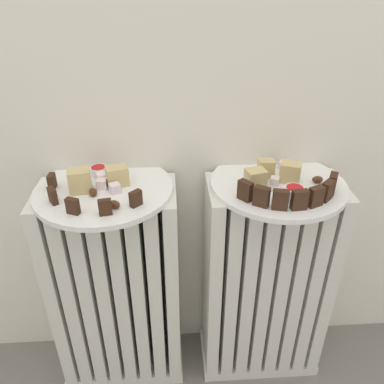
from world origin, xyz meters
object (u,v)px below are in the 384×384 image
(radiator_left, at_px, (118,291))
(fork, at_px, (280,195))
(plate_left, at_px, (104,190))
(jam_bowl_right, at_px, (294,191))
(jam_bowl_left, at_px, (99,171))
(radiator_right, at_px, (265,284))
(plate_right, at_px, (278,184))

(radiator_left, distance_m, fork, 0.50)
(plate_left, relative_size, jam_bowl_right, 6.99)
(radiator_left, bearing_deg, jam_bowl_left, 107.19)
(radiator_right, bearing_deg, radiator_left, 180.00)
(jam_bowl_left, distance_m, fork, 0.42)
(fork, bearing_deg, jam_bowl_right, 1.68)
(fork, bearing_deg, jam_bowl_left, 163.04)
(plate_right, bearing_deg, plate_left, 180.00)
(plate_left, relative_size, plate_right, 1.00)
(plate_right, xyz_separation_m, jam_bowl_right, (0.02, -0.06, 0.02))
(radiator_left, xyz_separation_m, plate_right, (0.40, 0.00, 0.31))
(plate_left, distance_m, jam_bowl_left, 0.07)
(radiator_left, relative_size, fork, 5.93)
(plate_left, height_order, fork, fork)
(radiator_right, relative_size, plate_right, 1.94)
(jam_bowl_right, bearing_deg, plate_right, 106.42)
(radiator_left, height_order, fork, fork)
(radiator_left, bearing_deg, fork, -9.27)
(jam_bowl_left, bearing_deg, plate_right, -8.25)
(jam_bowl_left, bearing_deg, plate_left, -72.81)
(radiator_right, xyz_separation_m, plate_left, (-0.40, 0.00, 0.31))
(plate_left, bearing_deg, jam_bowl_right, -8.48)
(radiator_left, relative_size, plate_right, 1.94)
(jam_bowl_left, xyz_separation_m, jam_bowl_right, (0.43, -0.12, -0.00))
(radiator_right, relative_size, plate_left, 1.94)
(radiator_right, bearing_deg, jam_bowl_left, 171.75)
(plate_left, bearing_deg, plate_right, 0.00)
(plate_right, bearing_deg, radiator_left, 180.00)
(plate_right, height_order, fork, fork)
(radiator_left, distance_m, radiator_right, 0.40)
(fork, bearing_deg, radiator_right, 78.91)
(radiator_right, relative_size, jam_bowl_right, 13.55)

